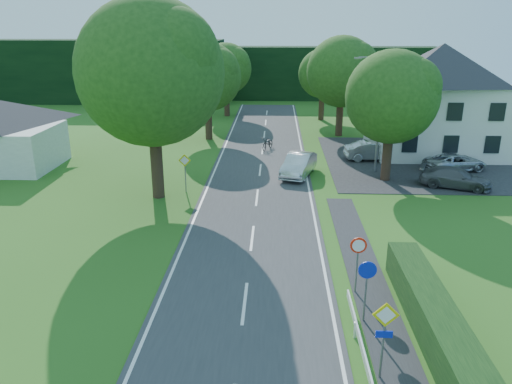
{
  "coord_description": "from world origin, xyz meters",
  "views": [
    {
      "loc": [
        1.1,
        -4.48,
        10.09
      ],
      "look_at": [
        0.12,
        19.56,
        1.9
      ],
      "focal_mm": 35.0,
      "sensor_mm": 36.0,
      "label": 1
    }
  ],
  "objects_px": {
    "motorcycle": "(268,143)",
    "parasol": "(391,142)",
    "streetlight": "(378,109)",
    "parked_car_grey": "(455,178)",
    "moving_car": "(299,165)",
    "parked_car_silver_a": "(374,151)",
    "parked_car_silver_b": "(455,162)"
  },
  "relations": [
    {
      "from": "moving_car",
      "to": "parked_car_silver_a",
      "type": "distance_m",
      "value": 7.31
    },
    {
      "from": "parked_car_silver_b",
      "to": "parasol",
      "type": "relative_size",
      "value": 2.08
    },
    {
      "from": "motorcycle",
      "to": "parked_car_silver_b",
      "type": "distance_m",
      "value": 14.67
    },
    {
      "from": "parked_car_silver_b",
      "to": "parked_car_grey",
      "type": "bearing_deg",
      "value": 143.98
    },
    {
      "from": "motorcycle",
      "to": "parked_car_grey",
      "type": "distance_m",
      "value": 15.54
    },
    {
      "from": "moving_car",
      "to": "parked_car_silver_a",
      "type": "xyz_separation_m",
      "value": [
        5.91,
        4.31,
        -0.03
      ]
    },
    {
      "from": "streetlight",
      "to": "parked_car_silver_a",
      "type": "relative_size",
      "value": 1.82
    },
    {
      "from": "moving_car",
      "to": "parasol",
      "type": "bearing_deg",
      "value": 55.58
    },
    {
      "from": "streetlight",
      "to": "parasol",
      "type": "height_order",
      "value": "streetlight"
    },
    {
      "from": "parked_car_grey",
      "to": "parked_car_silver_b",
      "type": "height_order",
      "value": "parked_car_grey"
    },
    {
      "from": "parked_car_grey",
      "to": "parasol",
      "type": "relative_size",
      "value": 2.07
    },
    {
      "from": "motorcycle",
      "to": "parked_car_silver_a",
      "type": "xyz_separation_m",
      "value": [
        8.19,
        -3.05,
        0.2
      ]
    },
    {
      "from": "parked_car_silver_a",
      "to": "motorcycle",
      "type": "bearing_deg",
      "value": 66.25
    },
    {
      "from": "parked_car_grey",
      "to": "moving_car",
      "type": "bearing_deg",
      "value": 97.85
    },
    {
      "from": "parked_car_silver_b",
      "to": "motorcycle",
      "type": "bearing_deg",
      "value": 49.57
    },
    {
      "from": "moving_car",
      "to": "motorcycle",
      "type": "distance_m",
      "value": 7.71
    },
    {
      "from": "streetlight",
      "to": "moving_car",
      "type": "height_order",
      "value": "streetlight"
    },
    {
      "from": "parked_car_silver_a",
      "to": "parked_car_grey",
      "type": "height_order",
      "value": "parked_car_silver_a"
    },
    {
      "from": "streetlight",
      "to": "motorcycle",
      "type": "xyz_separation_m",
      "value": [
        -7.64,
        6.13,
        -3.9
      ]
    },
    {
      "from": "moving_car",
      "to": "parked_car_silver_b",
      "type": "xyz_separation_m",
      "value": [
        11.23,
        1.64,
        -0.15
      ]
    },
    {
      "from": "motorcycle",
      "to": "parasol",
      "type": "xyz_separation_m",
      "value": [
        9.94,
        -1.13,
        0.43
      ]
    },
    {
      "from": "moving_car",
      "to": "parked_car_grey",
      "type": "bearing_deg",
      "value": 3.56
    },
    {
      "from": "streetlight",
      "to": "parasol",
      "type": "relative_size",
      "value": 3.77
    },
    {
      "from": "moving_car",
      "to": "parked_car_silver_b",
      "type": "height_order",
      "value": "moving_car"
    },
    {
      "from": "motorcycle",
      "to": "parked_car_silver_b",
      "type": "bearing_deg",
      "value": -0.22
    },
    {
      "from": "moving_car",
      "to": "parked_car_silver_a",
      "type": "height_order",
      "value": "moving_car"
    },
    {
      "from": "streetlight",
      "to": "parked_car_grey",
      "type": "xyz_separation_m",
      "value": [
        4.56,
        -3.5,
        -3.79
      ]
    },
    {
      "from": "parked_car_silver_a",
      "to": "parked_car_silver_b",
      "type": "relative_size",
      "value": 1.0
    },
    {
      "from": "moving_car",
      "to": "streetlight",
      "type": "bearing_deg",
      "value": 29.36
    },
    {
      "from": "parked_car_silver_b",
      "to": "parasol",
      "type": "distance_m",
      "value": 5.83
    },
    {
      "from": "streetlight",
      "to": "motorcycle",
      "type": "distance_m",
      "value": 10.54
    },
    {
      "from": "motorcycle",
      "to": "parasol",
      "type": "bearing_deg",
      "value": 16.25
    }
  ]
}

